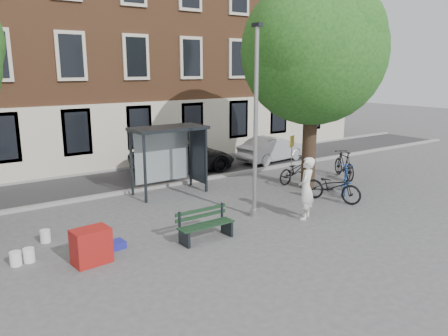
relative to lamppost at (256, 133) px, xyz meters
name	(u,v)px	position (x,y,z in m)	size (l,w,h in m)	color
ground	(254,216)	(0.00, 0.00, -2.78)	(90.00, 90.00, 0.00)	#4C4C4F
road	(159,175)	(0.00, 7.00, -2.78)	(40.00, 4.00, 0.01)	#28282B
curb_near	(180,183)	(0.00, 5.00, -2.72)	(40.00, 0.25, 0.12)	gray
curb_far	(140,166)	(0.00, 9.00, -2.72)	(40.00, 0.25, 0.12)	gray
building_row	(103,26)	(0.00, 13.00, 4.22)	(30.00, 8.00, 14.00)	brown
lamppost	(256,133)	(0.00, 0.00, 0.00)	(0.28, 0.35, 6.11)	#9EA0A3
tree_right	(316,46)	(4.01, 1.38, 2.83)	(5.76, 5.60, 8.20)	black
bus_shelter	(176,144)	(-0.61, 4.11, -0.87)	(2.85, 1.45, 2.62)	#1E2328
painter	(306,188)	(1.20, -1.14, -1.77)	(0.74, 0.49, 2.03)	white
bench	(205,226)	(-2.42, -0.78, -2.39)	(1.68, 0.57, 0.86)	#1E2328
bike_a	(296,170)	(4.20, 2.38, -2.24)	(0.73, 2.08, 1.09)	black
bike_b	(345,179)	(4.66, 0.13, -2.22)	(0.53, 1.86, 1.12)	#1A4193
bike_c	(333,186)	(3.39, -0.35, -2.22)	(0.75, 2.15, 1.13)	black
bike_d	(344,164)	(6.50, 1.73, -2.16)	(0.58, 2.07, 1.24)	black
car_dark	(183,157)	(1.31, 6.97, -2.09)	(2.29, 4.98, 1.38)	black
car_silver	(273,149)	(6.29, 6.30, -2.12)	(1.40, 4.01, 1.32)	#ABADB3
red_stand	(91,246)	(-5.58, -0.46, -2.33)	(0.90, 0.60, 0.90)	maroon
blue_crate	(114,245)	(-4.80, 0.07, -2.68)	(0.55, 0.40, 0.20)	navy
bucket_a	(29,255)	(-6.86, 0.51, -2.60)	(0.28, 0.28, 0.36)	white
bucket_b	(45,236)	(-6.21, 1.62, -2.60)	(0.28, 0.28, 0.36)	silver
bucket_c	(16,259)	(-7.18, 0.48, -2.60)	(0.28, 0.28, 0.36)	white
notice_sign	(292,149)	(3.81, 2.29, -1.25)	(0.34, 0.17, 2.07)	#9EA0A3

